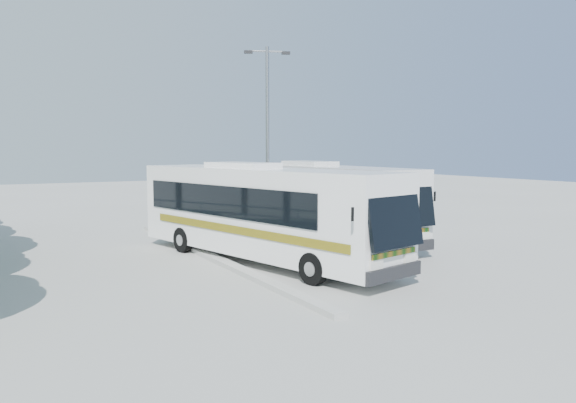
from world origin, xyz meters
TOP-DOWN VIEW (x-y plane):
  - ground at (0.00, 0.00)m, footprint 100.00×100.00m
  - kerb_divider at (-2.30, 2.00)m, footprint 0.40×16.00m
  - coach_main at (-0.99, 0.75)m, footprint 4.83×11.48m
  - coach_adjacent at (3.30, 3.72)m, footprint 2.39×11.08m
  - lamppost at (2.00, 6.07)m, footprint 1.94×0.85m

SIDE VIEW (x-z plane):
  - ground at x=0.00m, z-range 0.00..0.00m
  - kerb_divider at x=-2.30m, z-range 0.00..0.15m
  - coach_adjacent at x=3.30m, z-range 0.15..3.22m
  - coach_main at x=-0.99m, z-range 0.15..3.28m
  - lamppost at x=2.00m, z-range 0.42..8.61m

